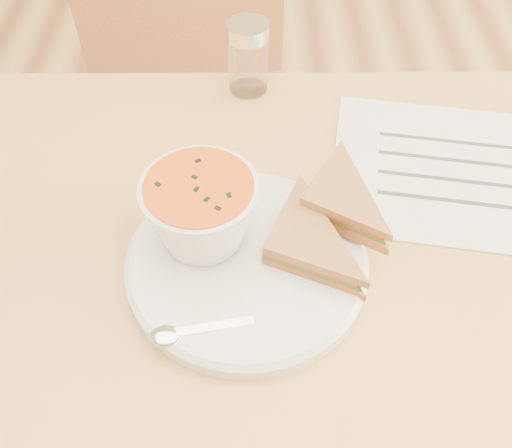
{
  "coord_description": "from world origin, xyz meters",
  "views": [
    {
      "loc": [
        -0.07,
        -0.35,
        1.25
      ],
      "look_at": [
        -0.06,
        0.02,
        0.8
      ],
      "focal_mm": 40.0,
      "sensor_mm": 36.0,
      "label": 1
    }
  ],
  "objects_px": {
    "plate": "(247,264)",
    "soup_bowl": "(202,214)",
    "dining_table": "(297,406)",
    "chair_far": "(218,139)",
    "condiment_shaker": "(248,58)"
  },
  "relations": [
    {
      "from": "dining_table",
      "to": "condiment_shaker",
      "type": "xyz_separation_m",
      "value": [
        -0.07,
        0.31,
        0.43
      ]
    },
    {
      "from": "dining_table",
      "to": "chair_far",
      "type": "bearing_deg",
      "value": 104.98
    },
    {
      "from": "soup_bowl",
      "to": "plate",
      "type": "bearing_deg",
      "value": -31.22
    },
    {
      "from": "plate",
      "to": "condiment_shaker",
      "type": "xyz_separation_m",
      "value": [
        0.0,
        0.31,
        0.04
      ]
    },
    {
      "from": "plate",
      "to": "soup_bowl",
      "type": "xyz_separation_m",
      "value": [
        -0.05,
        0.03,
        0.05
      ]
    },
    {
      "from": "dining_table",
      "to": "chair_far",
      "type": "relative_size",
      "value": 1.06
    },
    {
      "from": "condiment_shaker",
      "to": "chair_far",
      "type": "bearing_deg",
      "value": 107.68
    },
    {
      "from": "dining_table",
      "to": "plate",
      "type": "height_order",
      "value": "plate"
    },
    {
      "from": "chair_far",
      "to": "soup_bowl",
      "type": "xyz_separation_m",
      "value": [
        0.02,
        -0.49,
        0.34
      ]
    },
    {
      "from": "dining_table",
      "to": "plate",
      "type": "bearing_deg",
      "value": 179.15
    },
    {
      "from": "dining_table",
      "to": "soup_bowl",
      "type": "relative_size",
      "value": 8.42
    },
    {
      "from": "condiment_shaker",
      "to": "plate",
      "type": "bearing_deg",
      "value": -90.18
    },
    {
      "from": "chair_far",
      "to": "condiment_shaker",
      "type": "bearing_deg",
      "value": 87.44
    },
    {
      "from": "plate",
      "to": "condiment_shaker",
      "type": "relative_size",
      "value": 2.51
    },
    {
      "from": "dining_table",
      "to": "soup_bowl",
      "type": "bearing_deg",
      "value": 166.47
    }
  ]
}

